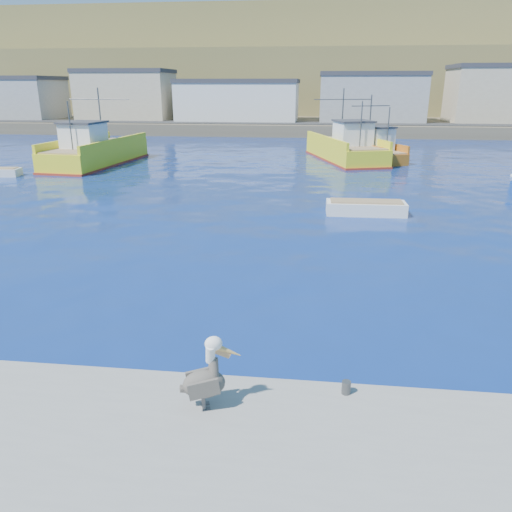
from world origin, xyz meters
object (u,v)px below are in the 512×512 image
(pelican, at_px, (206,378))
(boat_orange, at_px, (374,150))
(skiff_mid, at_px, (366,209))
(trawler_yellow_a, at_px, (95,152))
(trawler_yellow_b, at_px, (346,149))

(pelican, bearing_deg, boat_orange, 79.39)
(boat_orange, relative_size, skiff_mid, 1.88)
(boat_orange, distance_m, skiff_mid, 21.26)
(skiff_mid, height_order, pelican, pelican)
(pelican, bearing_deg, trawler_yellow_a, 116.98)
(trawler_yellow_a, bearing_deg, pelican, -63.02)
(boat_orange, height_order, skiff_mid, boat_orange)
(boat_orange, height_order, pelican, boat_orange)
(boat_orange, distance_m, pelican, 40.91)
(trawler_yellow_a, relative_size, skiff_mid, 3.02)
(trawler_yellow_b, height_order, boat_orange, trawler_yellow_b)
(trawler_yellow_b, height_order, skiff_mid, trawler_yellow_b)
(trawler_yellow_a, bearing_deg, boat_orange, 11.69)
(trawler_yellow_b, height_order, pelican, trawler_yellow_b)
(trawler_yellow_a, height_order, trawler_yellow_b, trawler_yellow_a)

